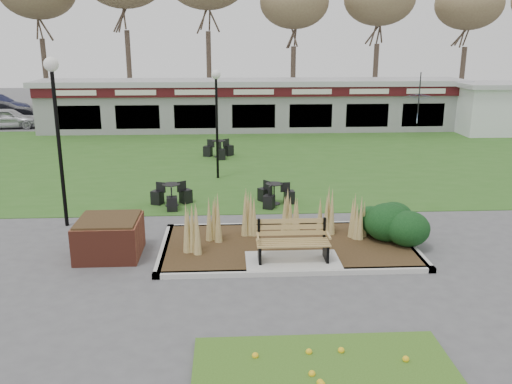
{
  "coord_description": "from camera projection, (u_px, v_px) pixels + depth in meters",
  "views": [
    {
      "loc": [
        -1.5,
        -11.57,
        5.11
      ],
      "look_at": [
        -0.76,
        2.0,
        1.28
      ],
      "focal_mm": 38.0,
      "sensor_mm": 36.0,
      "label": 1
    }
  ],
  "objects": [
    {
      "name": "ground",
      "position": [
        293.0,
        268.0,
        12.58
      ],
      "size": [
        100.0,
        100.0,
        0.0
      ],
      "primitive_type": "plane",
      "color": "#515154",
      "rests_on": "ground"
    },
    {
      "name": "lawn",
      "position": [
        261.0,
        158.0,
        24.11
      ],
      "size": [
        34.0,
        16.0,
        0.02
      ],
      "primitive_type": "cube",
      "color": "#2F5E1D",
      "rests_on": "ground"
    },
    {
      "name": "planting_bed",
      "position": [
        337.0,
        232.0,
        13.85
      ],
      "size": [
        6.75,
        3.4,
        1.27
      ],
      "color": "#372916",
      "rests_on": "ground"
    },
    {
      "name": "park_bench",
      "position": [
        293.0,
        240.0,
        12.66
      ],
      "size": [
        1.7,
        0.66,
        0.93
      ],
      "color": "#AA8B4D",
      "rests_on": "ground"
    },
    {
      "name": "brick_planter",
      "position": [
        109.0,
        237.0,
        13.19
      ],
      "size": [
        1.5,
        1.5,
        0.95
      ],
      "color": "brown",
      "rests_on": "ground"
    },
    {
      "name": "food_pavilion",
      "position": [
        252.0,
        105.0,
        31.37
      ],
      "size": [
        24.6,
        3.4,
        2.9
      ],
      "color": "gray",
      "rests_on": "ground"
    },
    {
      "name": "service_hut",
      "position": [
        495.0,
        108.0,
        30.19
      ],
      "size": [
        4.4,
        3.4,
        2.83
      ],
      "color": "silver",
      "rests_on": "ground"
    },
    {
      "name": "lamp_post_near_left",
      "position": [
        55.0,
        105.0,
        14.51
      ],
      "size": [
        0.39,
        0.39,
        4.68
      ],
      "color": "black",
      "rests_on": "ground"
    },
    {
      "name": "lamp_post_mid_right",
      "position": [
        216.0,
        100.0,
        19.88
      ],
      "size": [
        0.34,
        0.34,
        4.06
      ],
      "color": "black",
      "rests_on": "ground"
    },
    {
      "name": "bistro_set_a",
      "position": [
        172.0,
        198.0,
        17.15
      ],
      "size": [
        1.34,
        1.23,
        0.72
      ],
      "color": "black",
      "rests_on": "ground"
    },
    {
      "name": "bistro_set_b",
      "position": [
        219.0,
        151.0,
        24.28
      ],
      "size": [
        1.4,
        1.32,
        0.75
      ],
      "color": "black",
      "rests_on": "ground"
    },
    {
      "name": "bistro_set_c",
      "position": [
        274.0,
        197.0,
        17.32
      ],
      "size": [
        1.18,
        1.28,
        0.68
      ],
      "color": "black",
      "rests_on": "ground"
    },
    {
      "name": "patio_umbrella",
      "position": [
        418.0,
        108.0,
        29.75
      ],
      "size": [
        2.2,
        2.23,
        2.31
      ],
      "color": "black",
      "rests_on": "ground"
    },
    {
      "name": "car_silver",
      "position": [
        8.0,
        118.0,
        32.18
      ],
      "size": [
        3.74,
        1.84,
        1.23
      ],
      "primitive_type": "imported",
      "rotation": [
        0.0,
        0.0,
        1.68
      ],
      "color": "silver",
      "rests_on": "ground"
    },
    {
      "name": "car_black",
      "position": [
        2.0,
        112.0,
        34.81
      ],
      "size": [
        4.05,
        2.11,
        1.27
      ],
      "primitive_type": "imported",
      "rotation": [
        0.0,
        0.0,
        1.78
      ],
      "color": "black",
      "rests_on": "ground"
    }
  ]
}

